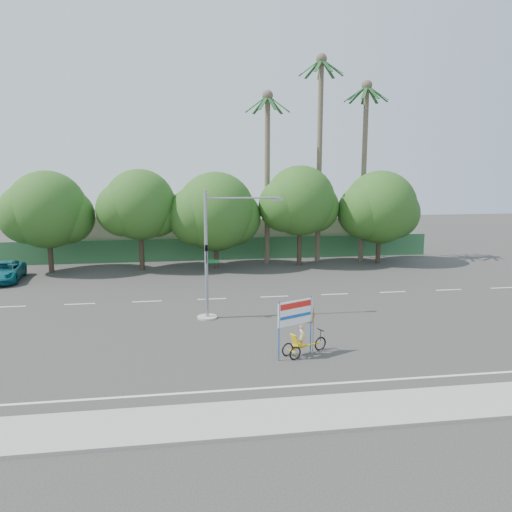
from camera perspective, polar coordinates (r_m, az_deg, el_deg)
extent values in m
plane|color=#33302D|center=(24.19, 0.93, -9.60)|extent=(120.00, 120.00, 0.00)
cube|color=gray|center=(17.41, 5.19, -17.60)|extent=(50.00, 2.40, 0.12)
cube|color=#336B3D|center=(44.70, -3.60, 0.83)|extent=(38.00, 0.08, 2.00)
cube|color=#B7AA91|center=(49.25, -15.76, 2.50)|extent=(12.00, 8.00, 4.00)
cube|color=#B7AA91|center=(50.28, 5.07, 2.76)|extent=(14.00, 8.00, 3.60)
cylinder|color=#473828|center=(42.23, -22.46, 0.59)|extent=(0.40, 0.40, 3.52)
sphere|color=#254D16|center=(41.86, -22.75, 4.91)|extent=(6.00, 6.00, 6.00)
sphere|color=#254D16|center=(41.89, -20.81, 4.27)|extent=(4.32, 4.32, 4.32)
sphere|color=#254D16|center=(42.00, -24.59, 4.36)|extent=(4.56, 4.56, 4.56)
cylinder|color=#473828|center=(41.08, -12.96, 1.01)|extent=(0.40, 0.40, 3.74)
sphere|color=#254D16|center=(40.70, -13.14, 5.74)|extent=(5.60, 5.60, 5.60)
sphere|color=#254D16|center=(40.96, -11.32, 5.00)|extent=(4.03, 4.03, 4.03)
sphere|color=#254D16|center=(40.60, -14.93, 5.17)|extent=(4.26, 4.26, 4.26)
cylinder|color=#473828|center=(41.08, -4.57, 0.92)|extent=(0.40, 0.40, 3.30)
sphere|color=#254D16|center=(40.71, -4.63, 5.09)|extent=(6.40, 6.40, 6.40)
sphere|color=#254D16|center=(41.18, -2.65, 4.44)|extent=(4.61, 4.61, 4.61)
sphere|color=#254D16|center=(40.42, -6.64, 4.60)|extent=(4.86, 4.86, 4.86)
cylinder|color=#473828|center=(42.09, 4.97, 1.53)|extent=(0.40, 0.40, 3.87)
sphere|color=#254D16|center=(41.72, 5.05, 6.32)|extent=(5.80, 5.80, 5.80)
sphere|color=#254D16|center=(42.37, 6.66, 5.51)|extent=(4.18, 4.18, 4.18)
sphere|color=#254D16|center=(41.21, 3.35, 5.80)|extent=(4.41, 4.41, 4.41)
cylinder|color=#473828|center=(44.27, 13.82, 1.41)|extent=(0.40, 0.40, 3.43)
sphere|color=#254D16|center=(43.93, 13.99, 5.43)|extent=(6.20, 6.20, 6.20)
sphere|color=#254D16|center=(44.80, 15.47, 4.75)|extent=(4.46, 4.46, 4.46)
sphere|color=#254D16|center=(43.21, 12.38, 5.01)|extent=(4.71, 4.71, 4.71)
cylinder|color=#70604C|center=(43.59, 7.24, 10.44)|extent=(0.44, 0.44, 17.00)
sphere|color=#70604C|center=(44.48, 7.50, 21.45)|extent=(0.90, 0.90, 0.90)
cube|color=#1C4C21|center=(44.62, 8.72, 20.52)|extent=(1.91, 0.28, 1.36)
cube|color=#1C4C21|center=(45.12, 8.19, 20.42)|extent=(1.65, 1.44, 1.36)
cube|color=#1C4C21|center=(45.28, 7.35, 20.40)|extent=(0.61, 1.93, 1.36)
cube|color=#1C4C21|center=(45.01, 6.56, 20.48)|extent=(1.20, 1.80, 1.36)
cube|color=#1C4C21|center=(44.44, 6.18, 20.62)|extent=(1.89, 0.92, 1.36)
cube|color=#1C4C21|center=(43.82, 6.41, 20.77)|extent=(1.89, 0.92, 1.36)
cube|color=#1C4C21|center=(43.46, 7.15, 20.85)|extent=(1.20, 1.80, 1.36)
cube|color=#1C4C21|center=(43.52, 8.06, 20.81)|extent=(0.61, 1.93, 1.36)
cube|color=#1C4C21|center=(43.98, 8.67, 20.68)|extent=(1.65, 1.44, 1.36)
cylinder|color=#70604C|center=(44.84, 12.20, 9.00)|extent=(0.44, 0.44, 15.00)
sphere|color=#70604C|center=(45.36, 12.57, 18.51)|extent=(0.90, 0.90, 0.90)
cube|color=#1C4C21|center=(45.60, 13.69, 17.58)|extent=(1.91, 0.28, 1.36)
cube|color=#1C4C21|center=(46.08, 13.13, 17.52)|extent=(1.65, 1.44, 1.36)
cube|color=#1C4C21|center=(46.18, 12.30, 17.54)|extent=(0.61, 1.93, 1.36)
cube|color=#1C4C21|center=(45.86, 11.58, 17.62)|extent=(1.20, 1.80, 1.36)
cube|color=#1C4C21|center=(45.26, 11.28, 17.73)|extent=(1.89, 0.92, 1.36)
cube|color=#1C4C21|center=(44.66, 11.57, 17.83)|extent=(1.89, 0.92, 1.36)
cube|color=#1C4C21|center=(44.34, 12.33, 17.86)|extent=(1.20, 1.80, 1.36)
cube|color=#1C4C21|center=(44.46, 13.19, 17.81)|extent=(0.61, 1.93, 1.36)
cube|color=#1C4C21|center=(44.96, 13.72, 17.70)|extent=(1.65, 1.44, 1.36)
cylinder|color=#70604C|center=(42.61, 1.30, 8.51)|extent=(0.44, 0.44, 14.00)
sphere|color=#70604C|center=(43.00, 1.33, 17.87)|extent=(0.90, 0.90, 0.90)
cube|color=#1C4C21|center=(43.08, 2.62, 16.97)|extent=(1.91, 0.28, 1.36)
cube|color=#1C4C21|center=(43.63, 2.16, 16.88)|extent=(1.65, 1.44, 1.36)
cube|color=#1C4C21|center=(43.85, 1.33, 16.85)|extent=(0.61, 1.93, 1.36)
cube|color=#1C4C21|center=(43.64, 0.50, 16.89)|extent=(1.20, 1.80, 1.36)
cube|color=#1C4C21|center=(43.09, 0.04, 16.98)|extent=(1.89, 0.92, 1.36)
cube|color=#1C4C21|center=(42.46, 0.18, 17.08)|extent=(1.89, 0.92, 1.36)
cube|color=#1C4C21|center=(42.04, 0.87, 17.15)|extent=(1.20, 1.80, 1.36)
cube|color=#1C4C21|center=(42.03, 1.79, 17.15)|extent=(0.61, 1.93, 1.36)
cube|color=#1C4C21|center=(42.45, 2.48, 17.07)|extent=(1.65, 1.44, 1.36)
cylinder|color=gray|center=(27.70, -5.59, -6.97)|extent=(1.10, 1.10, 0.10)
cylinder|color=gray|center=(26.90, -5.72, 0.08)|extent=(0.18, 0.18, 7.00)
cylinder|color=gray|center=(26.72, -1.51, 6.64)|extent=(4.00, 0.10, 0.10)
cube|color=gray|center=(27.02, 2.51, 6.46)|extent=(0.55, 0.20, 0.12)
imported|color=black|center=(26.67, -5.69, 0.21)|extent=(0.16, 0.20, 1.00)
cube|color=#14662D|center=(26.98, -4.96, -0.64)|extent=(0.70, 0.04, 0.18)
torus|color=black|center=(23.07, 7.35, -9.91)|extent=(0.63, 0.34, 0.66)
torus|color=black|center=(22.30, 3.63, -10.62)|extent=(0.59, 0.32, 0.61)
torus|color=black|center=(21.90, 4.50, -11.02)|extent=(0.59, 0.32, 0.61)
cube|color=gold|center=(22.55, 5.75, -10.20)|extent=(1.52, 0.75, 0.06)
cube|color=gold|center=(22.09, 4.06, -10.77)|extent=(0.30, 0.55, 0.05)
cube|color=gold|center=(22.27, 4.97, -10.07)|extent=(0.61, 0.57, 0.06)
cube|color=gold|center=(22.03, 4.44, -9.55)|extent=(0.37, 0.46, 0.52)
cylinder|color=black|center=(22.94, 7.38, -9.00)|extent=(0.04, 0.04, 0.53)
cube|color=black|center=(22.86, 7.39, -8.38)|extent=(0.22, 0.41, 0.04)
imported|color=#CCB284|center=(22.24, 5.28, -9.11)|extent=(0.39, 0.45, 1.05)
cylinder|color=#1753B0|center=(21.36, 2.63, -8.59)|extent=(0.07, 0.07, 2.61)
cylinder|color=#1753B0|center=(22.39, 6.28, -7.77)|extent=(0.07, 0.07, 2.61)
cube|color=white|center=(21.66, 4.52, -6.47)|extent=(1.69, 0.82, 1.06)
cube|color=red|center=(21.54, 4.59, -5.63)|extent=(1.50, 0.71, 0.25)
cube|color=#1753B0|center=(21.68, 4.57, -6.86)|extent=(1.50, 0.71, 0.14)
cylinder|color=black|center=(22.56, 6.55, -8.40)|extent=(0.03, 0.03, 2.03)
cube|color=red|center=(22.17, 5.90, -7.02)|extent=(0.79, 0.38, 0.63)
imported|color=#0E5B68|center=(40.60, -26.89, -1.60)|extent=(2.84, 5.30, 1.41)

